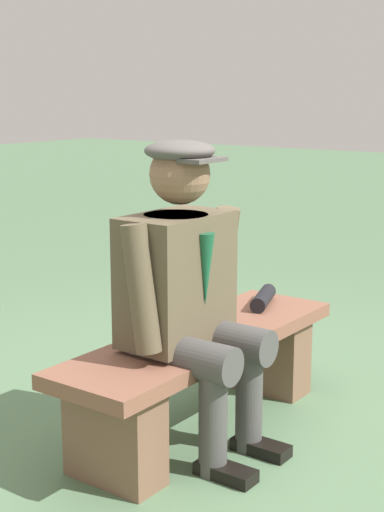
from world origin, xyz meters
name	(u,v)px	position (x,y,z in m)	size (l,w,h in m)	color
ground_plane	(202,428)	(0.00, 0.00, 0.00)	(30.00, 30.00, 0.00)	#557654
bench	(202,367)	(0.00, 0.00, 0.28)	(1.52, 0.44, 0.43)	brown
seated_man	(187,284)	(0.18, 0.06, 0.69)	(0.63, 0.59, 1.26)	brown
rolled_magazine	(263,298)	(-0.53, -0.02, 0.47)	(0.07, 0.07, 0.29)	black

